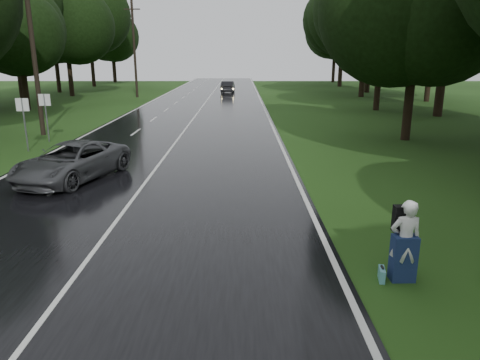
% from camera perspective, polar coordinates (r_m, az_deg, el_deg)
% --- Properties ---
extents(ground, '(160.00, 160.00, 0.00)m').
position_cam_1_polar(ground, '(9.77, -22.38, -14.24)').
color(ground, '#224514').
rests_on(ground, ground).
extents(road, '(12.00, 140.00, 0.04)m').
position_cam_1_polar(road, '(28.40, -7.30, 6.09)').
color(road, black).
rests_on(road, ground).
extents(lane_center, '(0.12, 140.00, 0.01)m').
position_cam_1_polar(lane_center, '(28.40, -7.31, 6.14)').
color(lane_center, silver).
rests_on(lane_center, road).
extents(grey_car, '(3.85, 5.64, 1.43)m').
position_cam_1_polar(grey_car, '(18.31, -20.81, 2.25)').
color(grey_car, '#424446').
rests_on(grey_car, road).
extents(far_car, '(1.78, 4.51, 1.46)m').
position_cam_1_polar(far_car, '(59.36, -1.57, 11.88)').
color(far_car, black).
rests_on(far_car, road).
extents(hitchhiker, '(0.67, 0.61, 1.82)m').
position_cam_1_polar(hitchhiker, '(10.13, 20.40, -7.64)').
color(hitchhiker, silver).
rests_on(hitchhiker, ground).
extents(suitcase, '(0.19, 0.41, 0.28)m').
position_cam_1_polar(suitcase, '(10.23, 17.75, -11.47)').
color(suitcase, '#559CA7').
rests_on(suitcase, ground).
extents(utility_pole_mid, '(1.80, 0.28, 9.76)m').
position_cam_1_polar(utility_pole_mid, '(29.93, -23.94, 5.32)').
color(utility_pole_mid, black).
rests_on(utility_pole_mid, ground).
extents(utility_pole_far, '(1.80, 0.28, 10.79)m').
position_cam_1_polar(utility_pole_far, '(54.31, -13.06, 10.32)').
color(utility_pole_far, black).
rests_on(utility_pole_far, ground).
extents(road_sign_a, '(0.64, 0.10, 2.67)m').
position_cam_1_polar(road_sign_a, '(25.07, -25.55, 3.36)').
color(road_sign_a, white).
rests_on(road_sign_a, ground).
extents(road_sign_b, '(0.64, 0.10, 2.66)m').
position_cam_1_polar(road_sign_b, '(27.38, -23.30, 4.54)').
color(road_sign_b, white).
rests_on(road_sign_b, ground).
extents(tree_left_e, '(7.45, 7.45, 11.64)m').
position_cam_1_polar(tree_left_e, '(44.44, -25.61, 8.10)').
color(tree_left_e, black).
rests_on(tree_left_e, ground).
extents(tree_left_f, '(9.07, 9.07, 14.17)m').
position_cam_1_polar(tree_left_f, '(58.29, -20.74, 10.07)').
color(tree_left_f, black).
rests_on(tree_left_f, ground).
extents(tree_right_d, '(7.70, 7.70, 12.03)m').
position_cam_1_polar(tree_right_d, '(27.50, 20.42, 4.88)').
color(tree_right_d, black).
rests_on(tree_right_d, ground).
extents(tree_right_e, '(8.59, 8.59, 13.42)m').
position_cam_1_polar(tree_right_e, '(41.99, 17.05, 8.59)').
color(tree_right_e, black).
rests_on(tree_right_e, ground).
extents(tree_right_f, '(10.66, 10.66, 16.66)m').
position_cam_1_polar(tree_right_f, '(55.42, 15.28, 10.28)').
color(tree_right_f, black).
rests_on(tree_right_f, ground).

